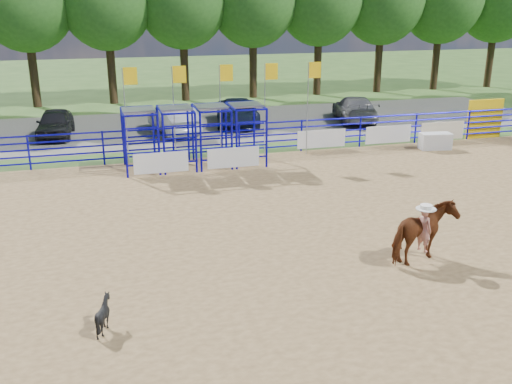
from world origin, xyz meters
TOP-DOWN VIEW (x-y plane):
  - ground at (0.00, 0.00)m, footprint 120.00×120.00m
  - arena_dirt at (0.00, 0.00)m, footprint 30.00×20.00m
  - gravel_strip at (0.00, 17.00)m, footprint 40.00×10.00m
  - announcer_table at (9.28, 8.63)m, footprint 1.54×0.90m
  - horse_and_rider at (2.07, -2.23)m, footprint 2.15×1.55m
  - calf at (-6.30, -3.45)m, footprint 0.89×0.86m
  - car_a at (-8.30, 16.28)m, footprint 1.92×4.24m
  - car_b at (-2.27, 15.52)m, footprint 2.40×4.88m
  - car_c at (1.58, 16.79)m, footprint 3.29×5.43m
  - car_d at (8.45, 15.91)m, footprint 3.14×5.32m
  - perimeter_fence at (0.00, 0.00)m, footprint 30.10×20.10m
  - chute_assembly at (-1.90, 8.84)m, footprint 19.32×2.41m

SIDE VIEW (x-z plane):
  - ground at x=0.00m, z-range 0.00..0.00m
  - gravel_strip at x=0.00m, z-range 0.00..0.01m
  - arena_dirt at x=0.00m, z-range 0.00..0.02m
  - calf at x=-6.30m, z-range 0.02..0.77m
  - announcer_table at x=9.28m, z-range 0.02..0.79m
  - car_c at x=1.58m, z-range 0.01..1.42m
  - car_a at x=-8.30m, z-range 0.01..1.42m
  - car_d at x=8.45m, z-range 0.01..1.46m
  - perimeter_fence at x=0.00m, z-range 0.00..1.50m
  - car_b at x=-2.27m, z-range 0.01..1.55m
  - horse_and_rider at x=2.07m, z-range -0.22..2.02m
  - chute_assembly at x=-1.90m, z-range -0.84..3.36m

